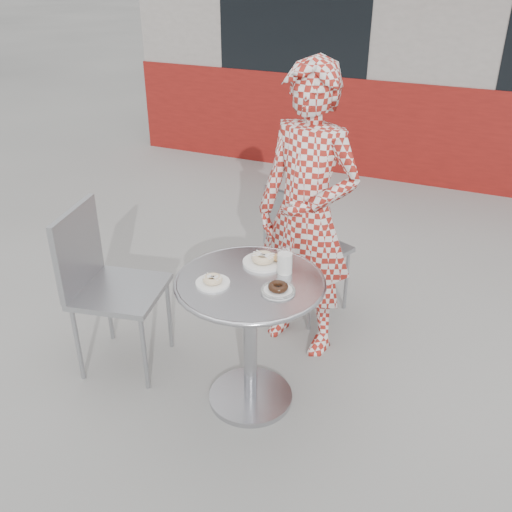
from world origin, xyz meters
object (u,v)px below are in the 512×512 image
at_px(chair_far, 307,273).
at_px(milk_cup, 285,262).
at_px(plate_far, 264,260).
at_px(bistro_table, 250,312).
at_px(plate_near, 213,281).
at_px(seated_person, 307,215).
at_px(chair_left, 122,320).
at_px(plate_checker, 278,289).

distance_m(chair_far, milk_cup, 0.98).
height_order(chair_far, plate_far, chair_far).
distance_m(bistro_table, milk_cup, 0.30).
relative_size(bistro_table, plate_near, 4.54).
relative_size(seated_person, milk_cup, 13.47).
height_order(chair_left, plate_far, chair_left).
height_order(bistro_table, chair_far, chair_far).
xyz_separation_m(plate_far, milk_cup, (0.13, -0.04, 0.04)).
relative_size(chair_left, seated_person, 0.57).
height_order(chair_left, plate_near, chair_left).
xyz_separation_m(seated_person, plate_checker, (0.09, -0.66, -0.09)).
bearing_deg(milk_cup, chair_left, -171.37).
bearing_deg(chair_left, bistro_table, -101.43).
distance_m(seated_person, plate_far, 0.45).
bearing_deg(chair_far, plate_far, 114.50).
relative_size(bistro_table, plate_checker, 4.57).
bearing_deg(plate_far, chair_left, -166.94).
distance_m(seated_person, plate_near, 0.75).
xyz_separation_m(plate_near, milk_cup, (0.27, 0.24, 0.04)).
bearing_deg(seated_person, plate_far, -86.59).
bearing_deg(chair_left, chair_far, -50.61).
bearing_deg(plate_near, plate_checker, 11.17).
relative_size(seated_person, plate_near, 10.27).
height_order(bistro_table, plate_near, plate_near).
xyz_separation_m(chair_far, plate_far, (0.02, -0.77, 0.49)).
bearing_deg(seated_person, plate_near, -93.82).
relative_size(chair_far, chair_left, 0.92).
height_order(plate_far, plate_checker, plate_far).
bearing_deg(plate_far, milk_cup, -18.86).
distance_m(plate_far, plate_near, 0.31).
bearing_deg(bistro_table, plate_checker, -14.10).
bearing_deg(plate_near, seated_person, 73.29).
bearing_deg(chair_far, plate_near, 106.39).
height_order(bistro_table, milk_cup, milk_cup).
bearing_deg(milk_cup, plate_near, -138.88).
relative_size(chair_left, plate_checker, 5.85).
height_order(chair_far, plate_near, chair_far).
distance_m(bistro_table, seated_person, 0.68).
xyz_separation_m(chair_far, plate_near, (-0.12, -1.05, 0.49)).
bearing_deg(chair_left, plate_near, -110.23).
xyz_separation_m(chair_left, plate_checker, (0.96, -0.04, 0.46)).
distance_m(bistro_table, chair_left, 0.84).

